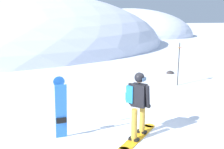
{
  "coord_description": "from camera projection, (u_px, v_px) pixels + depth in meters",
  "views": [
    {
      "loc": [
        -2.94,
        -5.18,
        2.99
      ],
      "look_at": [
        -0.19,
        3.18,
        1.0
      ],
      "focal_mm": 39.57,
      "sensor_mm": 36.0,
      "label": 1
    }
  ],
  "objects": [
    {
      "name": "ridge_peak_far",
      "position": [
        129.0,
        36.0,
        44.71
      ],
      "size": [
        22.94,
        20.65,
        9.59
      ],
      "color": "silver",
      "rests_on": "ground"
    },
    {
      "name": "piste_marker_near",
      "position": [
        179.0,
        61.0,
        11.11
      ],
      "size": [
        0.2,
        0.2,
        1.99
      ],
      "color": "black",
      "rests_on": "ground"
    },
    {
      "name": "spare_snowboard",
      "position": [
        61.0,
        109.0,
        6.08
      ],
      "size": [
        0.28,
        0.38,
        1.63
      ],
      "color": "blue",
      "rests_on": "ground"
    },
    {
      "name": "snowboarder_main",
      "position": [
        138.0,
        103.0,
        6.19
      ],
      "size": [
        1.46,
        1.3,
        1.71
      ],
      "color": "orange",
      "rests_on": "ground"
    },
    {
      "name": "rock_dark",
      "position": [
        170.0,
        73.0,
        13.82
      ],
      "size": [
        0.45,
        0.38,
        0.31
      ],
      "color": "#383333",
      "rests_on": "ground"
    },
    {
      "name": "ground_plane",
      "position": [
        157.0,
        138.0,
        6.36
      ],
      "size": [
        300.0,
        300.0,
        0.0
      ],
      "primitive_type": "plane",
      "color": "white"
    }
  ]
}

